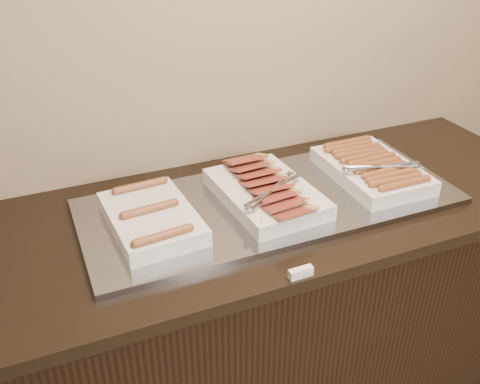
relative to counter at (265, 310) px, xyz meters
name	(u,v)px	position (x,y,z in m)	size (l,w,h in m)	color
counter	(265,310)	(0.00, 0.00, 0.00)	(2.06, 0.76, 0.90)	black
warming_tray	(271,202)	(0.01, 0.00, 0.46)	(1.20, 0.50, 0.02)	#91949E
dish_left	(151,218)	(-0.38, 0.00, 0.50)	(0.26, 0.36, 0.07)	silver
dish_center	(266,192)	(-0.01, 0.00, 0.50)	(0.29, 0.42, 0.09)	silver
dish_right	(372,168)	(0.39, 0.00, 0.50)	(0.28, 0.40, 0.08)	silver
label_holder	(301,273)	(-0.08, -0.36, 0.46)	(0.07, 0.02, 0.03)	silver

